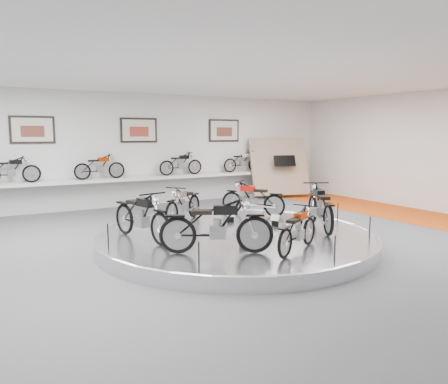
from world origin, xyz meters
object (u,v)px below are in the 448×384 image
bike_e (298,229)px  bike_d (216,226)px  bike_f (320,207)px  bike_b (183,204)px  bike_a (253,198)px  bike_c (141,215)px  display_platform (236,239)px  shelf (143,178)px

bike_e → bike_d: bearing=127.6°
bike_e → bike_f: (1.77, 1.32, 0.11)m
bike_f → bike_b: bearing=73.7°
bike_a → bike_c: 3.88m
bike_b → bike_e: (0.73, -3.73, -0.04)m
display_platform → shelf: shelf is taller
bike_a → bike_f: (0.41, -2.30, 0.07)m
bike_e → bike_b: bearing=73.2°
display_platform → bike_d: bike_d is taller
bike_a → bike_e: bearing=126.2°
bike_c → bike_f: (4.08, -1.08, 0.01)m
bike_d → bike_f: same height
bike_a → bike_d: (-2.80, -2.96, 0.07)m
bike_a → bike_b: (-2.09, 0.11, 0.00)m
bike_a → bike_e: size_ratio=1.09×
bike_a → bike_e: 3.87m
bike_e → bike_f: bike_f is taller
display_platform → bike_f: bearing=-18.8°
bike_b → bike_c: bearing=1.0°
bike_e → bike_c: bearing=106.1°
shelf → bike_d: size_ratio=5.94×
bike_d → bike_e: bike_d is taller
display_platform → bike_b: bearing=107.3°
display_platform → shelf: (0.00, 6.40, 0.85)m
bike_d → bike_e: (1.44, -0.66, -0.11)m
bike_d → bike_f: bearing=40.2°
bike_b → bike_d: 3.15m
display_platform → bike_a: 2.34m
bike_b → bike_f: size_ratio=0.88×
bike_c → display_platform: bearing=66.3°
shelf → display_platform: bearing=-90.0°
bike_c → bike_e: bike_c is taller
bike_d → bike_b: bearing=105.5°
bike_c → bike_d: 1.95m
display_platform → bike_a: size_ratio=3.94×
bike_c → bike_d: (0.87, -1.75, 0.01)m
shelf → bike_e: (0.18, -8.38, -0.26)m
bike_b → shelf: bearing=-135.5°
shelf → bike_a: (1.55, -4.76, -0.22)m
bike_d → bike_f: 3.28m
bike_d → bike_f: size_ratio=1.00×
display_platform → bike_d: bearing=-133.5°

